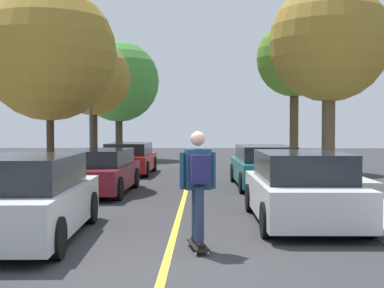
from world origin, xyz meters
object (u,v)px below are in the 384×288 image
Objects in this scene: parked_car_right_near at (265,166)px; skateboard at (198,245)px; street_tree_left_far at (119,82)px; street_tree_right_nearest at (329,43)px; street_tree_right_near at (294,60)px; parked_car_left_far at (129,158)px; parked_car_right_nearest at (301,188)px; fire_hydrant at (35,181)px; street_tree_left_near at (93,79)px; parked_car_left_nearest at (28,198)px; streetlamp at (91,94)px; skateboarder at (198,180)px; street_tree_left_nearest at (50,54)px; parked_car_left_near at (100,171)px.

parked_car_right_near is 5.47× the size of skateboard.
street_tree_left_far is 1.07× the size of street_tree_right_nearest.
parked_car_left_far is at bearing -167.57° from street_tree_right_near.
parked_car_right_nearest is 6.17× the size of fire_hydrant.
parked_car_left_nearest is at bearing -82.52° from street_tree_left_near.
streetlamp is 6.42× the size of skateboard.
parked_car_right_nearest is at bearing -71.15° from street_tree_left_far.
fire_hydrant is 7.42m from skateboarder.
skateboarder is at bearing -61.00° from street_tree_left_nearest.
parked_car_left_far is at bearing 114.71° from parked_car_right_nearest.
fire_hydrant is 0.81× the size of skateboard.
parked_car_right_nearest is at bearing -42.59° from street_tree_left_nearest.
parked_car_right_nearest reaches higher than parked_car_left_near.
street_tree_right_nearest is 9.04× the size of fire_hydrant.
street_tree_left_far is 7.85× the size of skateboard.
street_tree_right_nearest reaches higher than streetlamp.
streetlamp is 15.27m from skateboard.
street_tree_left_nearest is 10.61m from skateboarder.
parked_car_right_nearest is 10.12m from street_tree_left_nearest.
parked_car_right_near is (-0.00, 6.44, -0.03)m from parked_car_right_nearest.
street_tree_right_near is 7.37× the size of skateboard.
street_tree_left_far reaches higher than fire_hydrant.
streetlamp reaches higher than parked_car_left_nearest.
parked_car_left_nearest is 6.30× the size of fire_hydrant.
parked_car_left_nearest is 16.26m from street_tree_right_near.
parked_car_left_nearest is 0.69× the size of street_tree_right_near.
street_tree_left_nearest reaches higher than skateboard.
street_tree_right_near is (6.96, 14.10, 4.13)m from parked_car_left_nearest.
street_tree_left_far reaches higher than skateboard.
streetlamp is (-1.75, 7.04, 2.68)m from parked_car_left_near.
street_tree_left_nearest is at bearing -90.00° from street_tree_left_far.
parked_car_right_near is at bearing 76.90° from skateboard.
parked_car_right_near is at bearing 0.33° from street_tree_left_nearest.
skateboarder is (-4.00, -14.90, -3.73)m from street_tree_right_near.
street_tree_left_far reaches higher than street_tree_left_nearest.
street_tree_right_near is at bearing -4.68° from street_tree_left_near.
parked_car_left_nearest reaches higher than parked_car_right_nearest.
street_tree_left_far is 9.72× the size of fire_hydrant.
street_tree_left_near is at bearing 107.45° from skateboard.
street_tree_left_far reaches higher than parked_car_left_nearest.
street_tree_right_near is (8.91, -0.73, 0.74)m from street_tree_left_near.
streetlamp reaches higher than skateboarder.
street_tree_left_near is at bearing 141.27° from street_tree_right_nearest.
skateboard is at bearing -77.49° from parked_car_left_far.
parked_car_right_nearest is 0.68× the size of street_tree_left_nearest.
parked_car_left_far is (-0.00, 6.21, 0.00)m from parked_car_left_near.
parked_car_left_near is at bearing -82.94° from street_tree_left_far.
parked_car_left_near is 0.68× the size of street_tree_right_nearest.
parked_car_left_far is at bearing 102.51° from skateboard.
parked_car_left_far reaches higher than skateboard.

